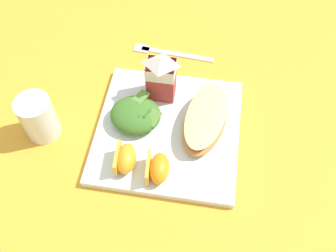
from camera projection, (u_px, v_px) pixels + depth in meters
ground at (168, 133)px, 0.77m from camera, size 3.00×3.00×0.00m
white_plate at (168, 131)px, 0.76m from camera, size 0.28×0.28×0.02m
cheesy_pizza_bread at (205, 119)px, 0.74m from camera, size 0.11×0.18×0.04m
green_salad_pile at (136, 115)px, 0.75m from camera, size 0.10×0.10×0.04m
milk_carton at (161, 75)px, 0.75m from camera, size 0.06×0.04×0.11m
orange_wedge_front at (125, 158)px, 0.69m from camera, size 0.04×0.06×0.04m
orange_wedge_middle at (156, 168)px, 0.68m from camera, size 0.04×0.06×0.04m
metal_fork at (167, 52)px, 0.88m from camera, size 0.19×0.03×0.01m
drinking_clear_cup at (38, 118)px, 0.73m from camera, size 0.07×0.07×0.10m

